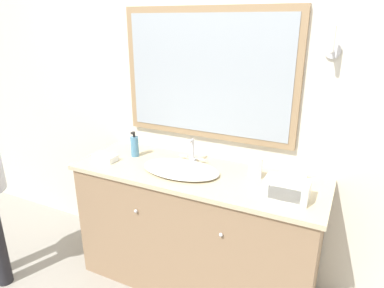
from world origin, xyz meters
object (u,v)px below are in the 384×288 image
object	(u,v)px
appliance_box	(287,189)
sink_basin	(181,168)
soap_bottle	(135,146)
picture_frame	(255,168)

from	to	relation	value
appliance_box	sink_basin	bearing A→B (deg)	174.07
sink_basin	soap_bottle	bearing A→B (deg)	168.43
appliance_box	soap_bottle	bearing A→B (deg)	171.91
appliance_box	picture_frame	bearing A→B (deg)	141.56
picture_frame	appliance_box	bearing A→B (deg)	-38.44
soap_bottle	appliance_box	size ratio (longest dim) A/B	0.78
soap_bottle	appliance_box	distance (m)	1.18
soap_bottle	picture_frame	xyz separation A→B (m)	(0.92, 0.03, -0.01)
soap_bottle	picture_frame	distance (m)	0.92
appliance_box	picture_frame	world-z (taller)	picture_frame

